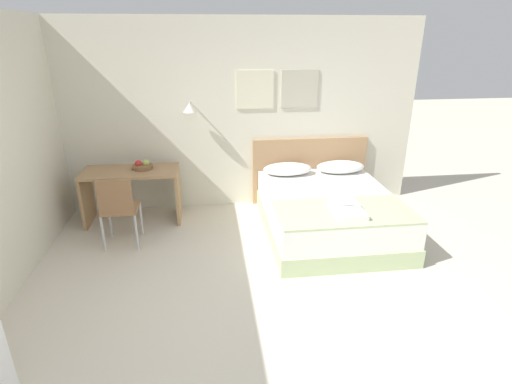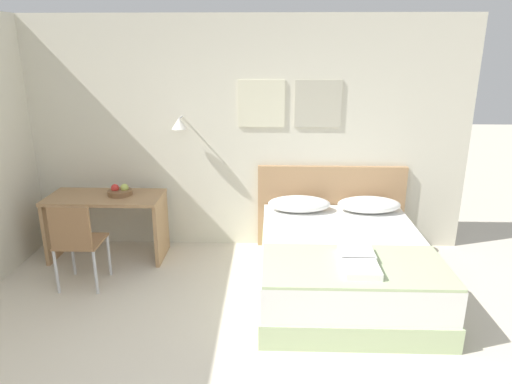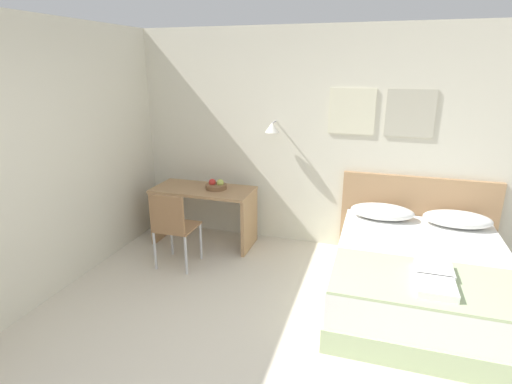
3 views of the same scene
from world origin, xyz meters
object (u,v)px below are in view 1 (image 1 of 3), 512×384
(folded_towel_near_foot, at_px, (344,203))
(fruit_bowl, at_px, (143,166))
(folded_towel_mid_bed, at_px, (352,213))
(desk_chair, at_px, (118,206))
(headboard, at_px, (309,170))
(desk, at_px, (132,185))
(bed, at_px, (328,213))
(pillow_right, at_px, (340,167))
(throw_blanket, at_px, (345,212))
(pillow_left, at_px, (288,169))

(folded_towel_near_foot, bearing_deg, fruit_bowl, 154.75)
(folded_towel_near_foot, relative_size, folded_towel_mid_bed, 0.96)
(folded_towel_mid_bed, relative_size, desk_chair, 0.34)
(headboard, distance_m, desk, 2.58)
(desk, height_order, fruit_bowl, fruit_bowl)
(bed, bearing_deg, folded_towel_mid_bed, -88.03)
(pillow_right, distance_m, desk, 2.94)
(desk_chair, bearing_deg, fruit_bowl, 75.57)
(folded_towel_mid_bed, bearing_deg, pillow_right, 76.36)
(folded_towel_mid_bed, height_order, desk_chair, desk_chair)
(throw_blanket, xyz_separation_m, desk, (-2.55, 1.24, -0.03))
(headboard, height_order, folded_towel_mid_bed, headboard)
(folded_towel_near_foot, xyz_separation_m, folded_towel_mid_bed, (-0.01, -0.28, 0.00))
(headboard, xyz_separation_m, fruit_bowl, (-2.39, -0.34, 0.28))
(pillow_left, xyz_separation_m, folded_towel_near_foot, (0.43, -1.22, -0.03))
(throw_blanket, xyz_separation_m, desk_chair, (-2.59, 0.51, -0.01))
(desk, bearing_deg, bed, -14.49)
(pillow_right, distance_m, throw_blanket, 1.42)
(bed, distance_m, pillow_left, 0.94)
(headboard, distance_m, throw_blanket, 1.62)
(headboard, relative_size, folded_towel_mid_bed, 5.59)
(bed, distance_m, throw_blanket, 0.65)
(folded_towel_near_foot, height_order, fruit_bowl, fruit_bowl)
(desk, bearing_deg, throw_blanket, -26.01)
(headboard, bearing_deg, bed, -90.00)
(bed, height_order, desk, desk)
(throw_blanket, relative_size, folded_towel_mid_bed, 5.04)
(throw_blanket, height_order, desk, desk)
(bed, distance_m, folded_towel_mid_bed, 0.80)
(pillow_left, xyz_separation_m, pillow_right, (0.78, 0.00, 0.00))
(folded_towel_mid_bed, distance_m, fruit_bowl, 2.81)
(bed, height_order, folded_towel_near_foot, folded_towel_near_foot)
(bed, bearing_deg, headboard, 90.00)
(pillow_right, relative_size, fruit_bowl, 2.63)
(pillow_right, xyz_separation_m, folded_towel_mid_bed, (-0.36, -1.50, -0.03))
(bed, height_order, pillow_right, pillow_right)
(desk_chair, bearing_deg, bed, 1.71)
(throw_blanket, height_order, folded_towel_near_foot, folded_towel_near_foot)
(pillow_right, xyz_separation_m, folded_towel_near_foot, (-0.35, -1.22, -0.03))
(pillow_left, height_order, folded_towel_near_foot, pillow_left)
(headboard, relative_size, desk_chair, 1.92)
(headboard, height_order, throw_blanket, headboard)
(folded_towel_near_foot, relative_size, desk_chair, 0.33)
(throw_blanket, distance_m, desk, 2.84)
(pillow_right, distance_m, folded_towel_mid_bed, 1.55)
(pillow_left, distance_m, fruit_bowl, 2.01)
(bed, relative_size, desk_chair, 2.25)
(throw_blanket, distance_m, folded_towel_near_foot, 0.15)
(pillow_left, relative_size, pillow_right, 1.00)
(pillow_right, xyz_separation_m, throw_blanket, (-0.39, -1.36, -0.07))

